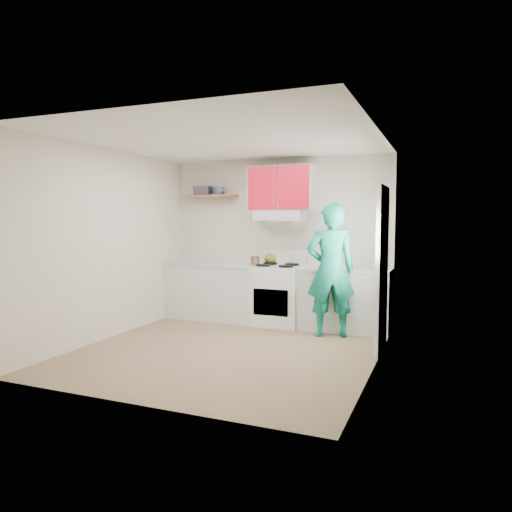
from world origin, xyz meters
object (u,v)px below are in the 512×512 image
at_px(tin, 218,191).
at_px(crock, 255,261).
at_px(stove, 278,295).
at_px(kettle, 270,259).
at_px(person, 331,270).

relative_size(tin, crock, 1.30).
xyz_separation_m(stove, kettle, (-0.21, 0.23, 0.55)).
bearing_deg(person, crock, -37.79).
relative_size(kettle, crock, 1.29).
relative_size(stove, person, 0.49).
bearing_deg(kettle, person, -12.94).
relative_size(stove, tin, 4.47).
xyz_separation_m(stove, crock, (-0.38, -0.00, 0.52)).
relative_size(tin, person, 0.11).
relative_size(kettle, person, 0.11).
height_order(crock, person, person).
xyz_separation_m(crock, person, (1.30, -0.40, -0.05)).
height_order(stove, person, person).
xyz_separation_m(tin, kettle, (0.89, 0.08, -1.09)).
bearing_deg(stove, tin, 172.24).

